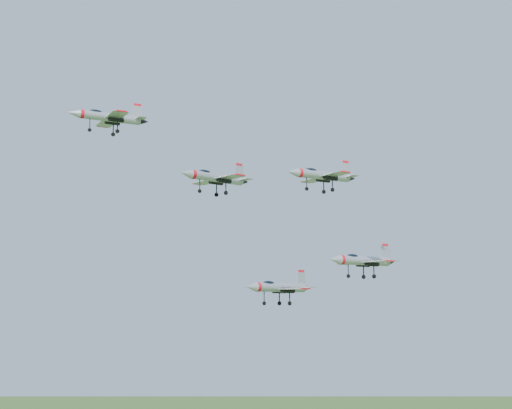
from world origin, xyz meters
TOP-DOWN VIEW (x-y plane):
  - jet_lead at (-15.10, 13.19)m, footprint 13.00×10.85m
  - jet_left_high at (-3.66, -0.01)m, footprint 12.72×10.54m
  - jet_right_high at (1.67, -17.90)m, footprint 10.97×9.12m
  - jet_left_low at (10.14, 2.58)m, footprint 13.74×11.35m
  - jet_right_low at (13.73, -12.85)m, footprint 12.51×10.32m

SIDE VIEW (x-z plane):
  - jet_left_low at x=10.14m, z-range 128.92..132.59m
  - jet_right_low at x=13.73m, z-range 132.70..136.04m
  - jet_right_high at x=1.67m, z-range 143.52..146.45m
  - jet_left_high at x=-3.66m, z-range 145.03..148.43m
  - jet_lead at x=-15.10m, z-range 155.29..158.77m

